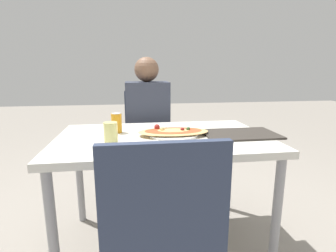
% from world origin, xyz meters
% --- Properties ---
extents(ground_plane, '(14.00, 14.00, 0.00)m').
position_xyz_m(ground_plane, '(0.00, 0.00, 0.00)').
color(ground_plane, gray).
extents(dining_table, '(1.26, 0.81, 0.73)m').
position_xyz_m(dining_table, '(0.00, 0.00, 0.66)').
color(dining_table, silver).
rests_on(dining_table, ground_plane).
extents(chair_far_seated, '(0.40, 0.40, 0.94)m').
position_xyz_m(chair_far_seated, '(-0.05, 0.74, 0.52)').
color(chair_far_seated, '#2D3851').
rests_on(chair_far_seated, ground_plane).
extents(chair_near_camera, '(0.40, 0.40, 0.94)m').
position_xyz_m(chair_near_camera, '(-0.10, -0.74, 0.52)').
color(chair_near_camera, '#2D3851').
rests_on(chair_near_camera, ground_plane).
extents(person_seated, '(0.35, 0.29, 1.22)m').
position_xyz_m(person_seated, '(-0.05, 0.62, 0.72)').
color(person_seated, '#2D2D38').
rests_on(person_seated, ground_plane).
extents(pizza_main, '(0.44, 0.30, 0.06)m').
position_xyz_m(pizza_main, '(0.07, -0.00, 0.75)').
color(pizza_main, white).
rests_on(pizza_main, dining_table).
extents(soda_can, '(0.07, 0.07, 0.12)m').
position_xyz_m(soda_can, '(-0.28, 0.13, 0.80)').
color(soda_can, orange).
rests_on(soda_can, dining_table).
extents(drink_glass, '(0.07, 0.07, 0.12)m').
position_xyz_m(drink_glass, '(-0.30, -0.14, 0.79)').
color(drink_glass, '#E0DB7F').
rests_on(drink_glass, dining_table).
extents(serving_tray, '(0.44, 0.29, 0.01)m').
position_xyz_m(serving_tray, '(0.48, -0.05, 0.74)').
color(serving_tray, '#332D28').
rests_on(serving_tray, dining_table).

